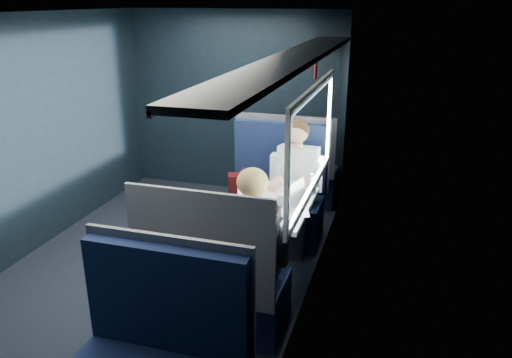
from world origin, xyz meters
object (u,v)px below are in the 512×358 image
(woman, at_px, (254,241))
(bottle_small, at_px, (311,185))
(table, at_px, (271,211))
(cup, at_px, (312,187))
(man, at_px, (295,180))
(seat_bay_far, at_px, (216,285))
(seat_bay_near, at_px, (274,199))
(seat_row_front, at_px, (294,172))
(laptop, at_px, (290,199))

(woman, bearing_deg, bottle_small, 77.18)
(table, relative_size, cup, 10.16)
(table, xyz_separation_m, man, (0.07, 0.70, 0.06))
(seat_bay_far, bearing_deg, bottle_small, 67.83)
(seat_bay_far, height_order, man, man)
(seat_bay_near, bearing_deg, seat_row_front, 89.28)
(seat_bay_near, distance_m, seat_row_front, 0.92)
(seat_bay_near, bearing_deg, man, -33.68)
(table, bearing_deg, cup, 50.48)
(man, distance_m, bottle_small, 0.47)
(laptop, bearing_deg, cup, 71.57)
(woman, bearing_deg, seat_row_front, 95.70)
(table, xyz_separation_m, seat_bay_near, (-0.19, 0.87, -0.24))
(man, bearing_deg, laptop, -81.51)
(seat_bay_far, distance_m, woman, 0.43)
(seat_bay_near, bearing_deg, cup, -46.18)
(table, height_order, seat_row_front, seat_row_front)
(seat_bay_far, xyz_separation_m, man, (0.25, 1.57, 0.30))
(cup, bearing_deg, table, -129.52)
(seat_bay_near, bearing_deg, table, -77.47)
(seat_bay_far, bearing_deg, laptop, 67.59)
(seat_bay_far, xyz_separation_m, cup, (0.48, 1.24, 0.37))
(table, relative_size, seat_bay_far, 0.79)
(table, height_order, seat_bay_near, seat_bay_near)
(seat_bay_near, height_order, seat_bay_far, same)
(seat_bay_near, height_order, woman, woman)
(bottle_small, bearing_deg, man, 120.17)
(table, distance_m, bottle_small, 0.46)
(man, xyz_separation_m, laptop, (0.11, -0.71, 0.08))
(seat_row_front, distance_m, woman, 2.54)
(seat_bay_near, bearing_deg, woman, -80.60)
(seat_row_front, height_order, cup, seat_row_front)
(man, height_order, cup, man)
(woman, relative_size, cup, 13.44)
(seat_bay_far, bearing_deg, cup, 68.77)
(seat_bay_near, relative_size, seat_bay_far, 1.00)
(table, relative_size, bottle_small, 5.02)
(man, xyz_separation_m, woman, (0.00, -1.41, 0.01))
(seat_row_front, relative_size, laptop, 3.32)
(seat_row_front, distance_m, bottle_small, 1.62)
(seat_bay_near, height_order, laptop, seat_bay_near)
(seat_bay_near, xyz_separation_m, bottle_small, (0.49, -0.57, 0.41))
(table, distance_m, seat_bay_near, 0.93)
(man, height_order, bottle_small, man)
(bottle_small, bearing_deg, cup, 90.00)
(seat_bay_far, xyz_separation_m, woman, (0.25, 0.17, 0.31))
(seat_row_front, bearing_deg, man, -77.17)
(seat_bay_near, xyz_separation_m, woman, (0.26, -1.58, 0.31))
(seat_bay_far, bearing_deg, table, 78.22)
(woman, height_order, laptop, woman)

